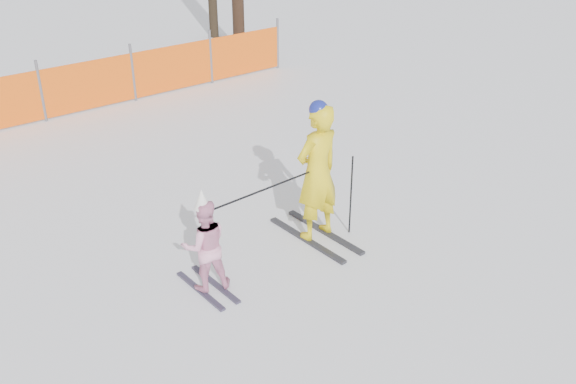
% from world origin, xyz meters
% --- Properties ---
extents(ground, '(120.00, 120.00, 0.00)m').
position_xyz_m(ground, '(0.00, 0.00, 0.00)').
color(ground, white).
rests_on(ground, ground).
extents(adult, '(0.71, 1.49, 1.99)m').
position_xyz_m(adult, '(0.67, 0.71, 1.00)').
color(adult, black).
rests_on(adult, ground).
extents(child, '(0.68, 0.98, 1.35)m').
position_xyz_m(child, '(-1.16, 0.64, 0.62)').
color(child, black).
rests_on(child, ground).
extents(ski_poles, '(2.16, 0.22, 1.17)m').
position_xyz_m(ski_poles, '(0.34, 0.60, 0.85)').
color(ski_poles, black).
rests_on(ski_poles, ground).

